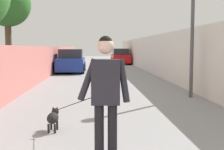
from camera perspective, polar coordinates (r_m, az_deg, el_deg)
The scene contains 9 objects.
ground_plane at distance 15.50m, azimuth -1.48°, elevation -0.69°, with size 80.00×80.00×0.00m, color gray.
wall_left at distance 13.70m, azimuth -14.81°, elevation 1.93°, with size 48.00×0.30×1.72m, color #CC726B.
fence_right at distance 13.93m, azimuth 12.20°, elevation 3.44°, with size 48.00×0.30×2.40m, color silver.
tree_left_mid at distance 15.13m, azimuth -19.89°, elevation 12.76°, with size 2.22×2.22×4.80m.
lamp_post at distance 10.02m, azimuth 15.61°, elevation 12.73°, with size 0.36×0.36×4.32m.
person_skateboarder at distance 3.90m, azimuth -1.24°, elevation -2.84°, with size 0.24×0.71×1.72m.
dog at distance 5.91m, azimuth -11.44°, elevation -8.16°, with size 2.13×1.10×1.06m.
car_near at distance 19.52m, azimuth -8.00°, elevation 2.62°, with size 3.89×1.80×1.54m.
car_far at distance 29.15m, azimuth 1.67°, elevation 3.59°, with size 4.21×1.80×1.54m.
Camera 1 is at (-1.40, 0.53, 1.65)m, focal length 46.55 mm.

